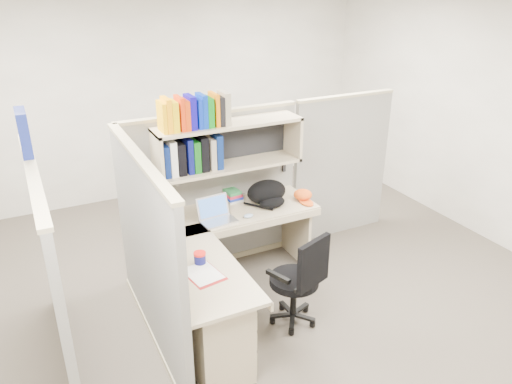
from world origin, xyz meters
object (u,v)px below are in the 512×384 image
task_chair (297,293)px  laptop (218,211)px  desk (222,297)px  backpack (269,194)px  snack_canister (200,258)px

task_chair → laptop: bearing=116.8°
desk → backpack: backpack is taller
desk → laptop: bearing=69.4°
laptop → task_chair: (0.39, -0.77, -0.53)m
desk → task_chair: size_ratio=1.97×
laptop → task_chair: size_ratio=0.35×
desk → task_chair: (0.65, -0.07, -0.13)m
desk → laptop: size_ratio=5.59×
laptop → snack_canister: 0.72m
desk → snack_canister: bearing=140.8°
task_chair → desk: bearing=173.6°
backpack → snack_canister: bearing=-162.6°
snack_canister → backpack: bearing=35.8°
desk → task_chair: task_chair is taller
desk → laptop: 0.85m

